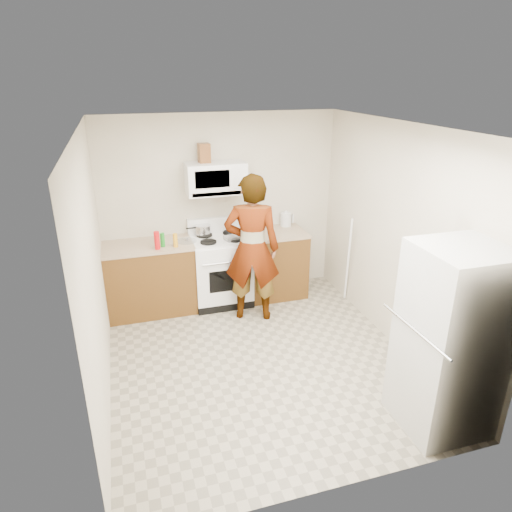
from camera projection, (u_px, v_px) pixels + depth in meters
name	position (u px, v px, depth m)	size (l,w,h in m)	color
floor	(260.00, 358.00, 5.08)	(3.60, 3.60, 0.00)	gray
back_wall	(221.00, 208.00, 6.20)	(3.20, 0.02, 2.50)	beige
right_wall	(397.00, 239.00, 5.04)	(0.02, 3.60, 2.50)	beige
cabinet_left	(150.00, 279.00, 5.96)	(1.12, 0.62, 0.90)	#583D14
counter_left	(147.00, 246.00, 5.78)	(1.14, 0.64, 0.04)	#9F876B
cabinet_right	(275.00, 264.00, 6.42)	(0.80, 0.62, 0.90)	#583D14
counter_right	(275.00, 233.00, 6.24)	(0.82, 0.64, 0.04)	#9F876B
gas_range	(221.00, 269.00, 6.19)	(0.76, 0.65, 1.13)	white
microwave	(216.00, 178.00, 5.85)	(0.76, 0.38, 0.40)	white
person	(252.00, 249.00, 5.62)	(0.69, 0.45, 1.88)	tan
fridge	(450.00, 341.00, 3.86)	(0.70, 0.70, 1.70)	beige
kettle	(286.00, 219.00, 6.45)	(0.16, 0.16, 0.19)	silver
jug	(204.00, 153.00, 5.73)	(0.14, 0.14, 0.24)	brown
saucepan	(203.00, 230.00, 6.09)	(0.20, 0.20, 0.11)	silver
tray	(234.00, 238.00, 5.96)	(0.25, 0.16, 0.05)	silver
bottle_spray	(157.00, 240.00, 5.59)	(0.07, 0.07, 0.23)	red
bottle_hot_sauce	(175.00, 240.00, 5.67)	(0.06, 0.06, 0.17)	orange
bottle_green_cap	(163.00, 240.00, 5.68)	(0.05, 0.05, 0.18)	#177F1C
pot_lid	(187.00, 241.00, 5.88)	(0.26, 0.26, 0.01)	silver
broom	(348.00, 260.00, 6.09)	(0.03, 0.03, 1.26)	white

